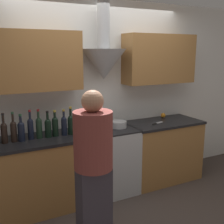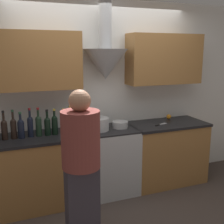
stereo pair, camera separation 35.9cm
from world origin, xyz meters
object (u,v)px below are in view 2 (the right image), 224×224
person_foreground_left (81,167)px  stock_pot (98,124)px  wine_bottle_7 (55,124)px  wine_bottle_8 (64,123)px  wine_bottle_6 (47,125)px  mixing_bowl (120,125)px  stove_range (109,160)px  wine_bottle_1 (4,128)px  wine_bottle_5 (39,125)px  wine_bottle_4 (30,125)px  wine_bottle_2 (14,127)px  orange_fruit (169,117)px  wine_bottle_3 (21,128)px  wine_bottle_9 (70,123)px

person_foreground_left → stock_pot: bearing=63.5°
wine_bottle_7 → wine_bottle_8: bearing=-7.5°
wine_bottle_6 → mixing_bowl: wine_bottle_6 is taller
stove_range → wine_bottle_1: wine_bottle_1 is taller
wine_bottle_1 → wine_bottle_5: size_ratio=0.99×
wine_bottle_8 → person_foreground_left: (-0.05, -1.02, -0.16)m
wine_bottle_8 → wine_bottle_4: bearing=177.4°
wine_bottle_7 → mixing_bowl: wine_bottle_7 is taller
wine_bottle_2 → orange_fruit: size_ratio=4.78×
stove_range → wine_bottle_1: 1.43m
wine_bottle_4 → mixing_bowl: wine_bottle_4 is taller
wine_bottle_3 → orange_fruit: 2.18m
mixing_bowl → person_foreground_left: size_ratio=0.13×
wine_bottle_6 → orange_fruit: wine_bottle_6 is taller
stove_range → wine_bottle_6: bearing=179.9°
wine_bottle_6 → stove_range: bearing=-0.1°
orange_fruit → wine_bottle_8: bearing=-173.2°
wine_bottle_3 → person_foreground_left: person_foreground_left is taller
stove_range → mixing_bowl: bearing=-0.3°
wine_bottle_2 → stock_pot: (1.05, -0.02, -0.06)m
wine_bottle_3 → wine_bottle_8: bearing=-0.0°
stove_range → stock_pot: stock_pot is taller
wine_bottle_6 → person_foreground_left: 1.05m
wine_bottle_3 → stock_pot: wine_bottle_3 is taller
mixing_bowl → wine_bottle_7: bearing=179.3°
wine_bottle_7 → wine_bottle_8: size_ratio=1.00×
wine_bottle_4 → person_foreground_left: (0.35, -1.04, -0.17)m
wine_bottle_2 → person_foreground_left: (0.54, -1.03, -0.17)m
wine_bottle_2 → mixing_bowl: size_ratio=1.66×
wine_bottle_1 → wine_bottle_4: bearing=2.0°
wine_bottle_2 → stock_pot: bearing=-0.8°
wine_bottle_3 → mixing_bowl: size_ratio=1.51×
wine_bottle_5 → wine_bottle_6: bearing=-7.0°
wine_bottle_2 → wine_bottle_4: size_ratio=0.99×
wine_bottle_1 → stock_pot: 1.15m
wine_bottle_3 → wine_bottle_7: 0.40m
wine_bottle_7 → orange_fruit: size_ratio=4.41×
mixing_bowl → orange_fruit: size_ratio=2.88×
wine_bottle_4 → wine_bottle_9: 0.49m
wine_bottle_3 → wine_bottle_6: wine_bottle_6 is taller
wine_bottle_2 → wine_bottle_8: bearing=-0.7°
wine_bottle_6 → person_foreground_left: bearing=-81.8°
wine_bottle_9 → wine_bottle_1: bearing=179.0°
wine_bottle_7 → orange_fruit: 1.78m
mixing_bowl → person_foreground_left: (-0.82, -1.02, -0.07)m
wine_bottle_1 → stock_pot: (1.15, -0.02, -0.05)m
wine_bottle_1 → wine_bottle_7: size_ratio=1.07×
stock_pot → wine_bottle_3: bearing=179.5°
wine_bottle_2 → wine_bottle_5: bearing=2.1°
wine_bottle_6 → wine_bottle_8: (0.20, -0.01, 0.00)m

